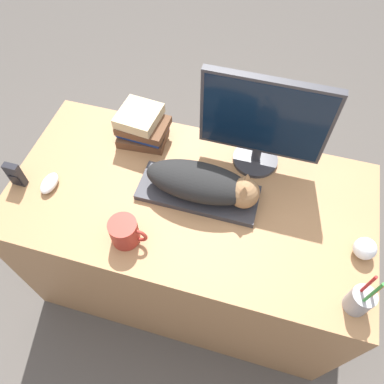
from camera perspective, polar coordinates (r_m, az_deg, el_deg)
The scene contains 11 objects.
ground_plane at distance 1.98m, azimuth -3.31°, elevation -21.38°, with size 12.00×12.00×0.00m, color #4C4742.
desk at distance 1.74m, azimuth -0.34°, elevation -7.62°, with size 1.38×0.71×0.76m.
keyboard at distance 1.40m, azimuth 0.95°, elevation -0.12°, with size 0.45×0.17×0.02m.
cat at distance 1.34m, azimuth 2.17°, elevation 1.29°, with size 0.42×0.16×0.13m.
monitor at distance 1.37m, azimuth 10.85°, elevation 10.45°, with size 0.46×0.18×0.41m.
computer_mouse at distance 1.52m, azimuth -20.90°, elevation 1.26°, with size 0.05×0.10×0.04m.
coffee_mug at distance 1.29m, azimuth -10.19°, elevation -6.01°, with size 0.13×0.10×0.10m.
pen_cup at distance 1.29m, azimuth 24.24°, elevation -14.77°, with size 0.08×0.08×0.23m.
baseball at distance 1.39m, azimuth 24.85°, elevation -7.82°, with size 0.08×0.08×0.08m.
phone at distance 1.55m, azimuth -25.34°, elevation 2.39°, with size 0.06×0.03×0.11m.
book_stack at distance 1.55m, azimuth -7.66°, elevation 9.83°, with size 0.21×0.18×0.14m.
Camera 1 is at (0.22, -0.38, 1.93)m, focal length 35.00 mm.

